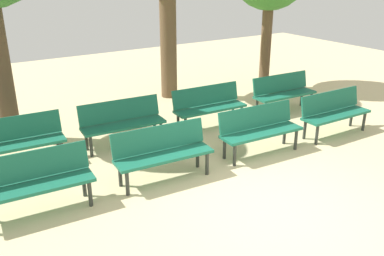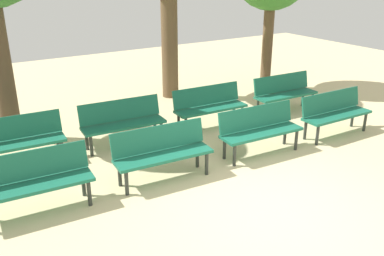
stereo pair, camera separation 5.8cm
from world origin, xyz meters
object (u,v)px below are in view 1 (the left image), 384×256
Objects in this scene: bench_r0_c1 at (162,150)px; bench_r0_c3 at (334,110)px; bench_r0_c2 at (259,127)px; bench_r1_c0 at (15,140)px; bench_r1_c2 at (209,104)px; bench_r1_c3 at (283,91)px; bench_r0_c0 at (34,180)px; bench_r1_c1 at (122,120)px.

bench_r0_c1 and bench_r0_c3 have the same top height.
bench_r0_c2 is 1.00× the size of bench_r1_c0.
bench_r1_c0 is at bearing 163.01° from bench_r0_c3.
bench_r1_c2 and bench_r1_c3 have the same top height.
bench_r0_c1 and bench_r1_c2 have the same top height.
bench_r1_c0 is (-3.89, 1.82, 0.00)m from bench_r0_c2.
bench_r0_c1 is at bearing -38.86° from bench_r1_c0.
bench_r1_c3 is at bearing 15.85° from bench_r0_c0.
bench_r1_c0 is at bearing 179.86° from bench_r1_c2.
bench_r0_c1 is 3.91m from bench_r0_c3.
bench_r0_c1 is at bearing 178.66° from bench_r0_c3.
bench_r0_c2 and bench_r0_c3 have the same top height.
bench_r1_c0 is (0.08, 1.63, 0.00)m from bench_r0_c0.
bench_r1_c1 is (1.92, -0.12, 0.00)m from bench_r1_c0.
bench_r0_c1 is 1.99m from bench_r0_c2.
bench_r0_c3 is (5.88, -0.29, 0.00)m from bench_r0_c0.
bench_r0_c0 is at bearing -138.74° from bench_r1_c1.
bench_r1_c2 is at bearing 1.42° from bench_r1_c1.
bench_r0_c3 is 0.99× the size of bench_r1_c0.
bench_r1_c1 is 1.96m from bench_r1_c2.
bench_r0_c0 and bench_r0_c2 have the same top height.
bench_r0_c3 is at bearing -92.26° from bench_r1_c3.
bench_r1_c0 is at bearing -179.36° from bench_r1_c1.
bench_r1_c2 is 1.00× the size of bench_r1_c3.
bench_r0_c3 is at bearing 0.41° from bench_r0_c2.
bench_r0_c0 is 1.01× the size of bench_r0_c3.
bench_r0_c2 is (1.99, -0.08, 0.00)m from bench_r0_c1.
bench_r1_c3 is at bearing 86.61° from bench_r0_c3.
bench_r1_c0 is at bearing 90.90° from bench_r0_c0.
bench_r0_c0 is at bearing -165.32° from bench_r1_c3.
bench_r0_c3 is 4.28m from bench_r1_c1.
bench_r0_c1 is 1.01× the size of bench_r1_c3.
bench_r0_c3 is at bearing -38.87° from bench_r1_c2.
bench_r0_c1 is 1.00× the size of bench_r0_c2.
bench_r0_c3 is 2.58m from bench_r1_c2.
bench_r0_c2 is 1.00× the size of bench_r1_c1.
bench_r1_c2 is at bearing 93.91° from bench_r0_c2.
bench_r1_c0 and bench_r1_c1 have the same top height.
bench_r0_c0 is 6.15m from bench_r1_c3.
bench_r0_c3 and bench_r1_c0 have the same top height.
bench_r0_c0 is 4.21m from bench_r1_c2.
bench_r0_c0 is 1.00× the size of bench_r1_c3.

